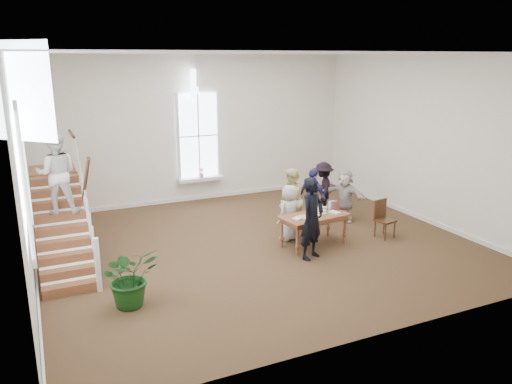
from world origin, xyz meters
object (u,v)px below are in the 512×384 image
woman_cluster_a (313,196)px  woman_cluster_b (323,189)px  library_table (314,218)px  woman_cluster_c (345,196)px  side_chair (383,217)px  elderly_woman (289,213)px  person_yellow (290,200)px  police_officer (312,219)px  floor_plant (130,277)px

woman_cluster_a → woman_cluster_b: 0.75m
library_table → woman_cluster_c: (1.72, 1.25, 0.05)m
woman_cluster_a → side_chair: woman_cluster_a is taller
library_table → side_chair: 1.91m
elderly_woman → side_chair: (2.25, -0.80, -0.17)m
person_yellow → woman_cluster_a: (0.88, 0.35, -0.08)m
police_officer → woman_cluster_b: (1.88, 2.55, -0.15)m
library_table → woman_cluster_b: 2.37m
woman_cluster_a → floor_plant: 6.05m
library_table → police_officer: size_ratio=0.93×
police_officer → woman_cluster_a: (1.28, 2.10, -0.17)m
elderly_woman → side_chair: elderly_woman is taller
woman_cluster_b → side_chair: (0.47, -2.10, -0.25)m
woman_cluster_b → side_chair: woman_cluster_b is taller
elderly_woman → woman_cluster_c: size_ratio=0.96×
floor_plant → police_officer: bearing=7.8°
police_officer → person_yellow: police_officer is taller
police_officer → woman_cluster_b: 3.17m
person_yellow → woman_cluster_b: 1.68m
library_table → woman_cluster_a: woman_cluster_a is taller
library_table → elderly_woman: 0.70m
woman_cluster_b → woman_cluster_c: (0.30, -0.65, -0.06)m
police_officer → floor_plant: (-4.16, -0.57, -0.37)m
elderly_woman → woman_cluster_a: (1.18, 0.85, 0.07)m
library_table → police_officer: 0.83m
police_officer → person_yellow: (0.40, 1.75, -0.08)m
elderly_woman → woman_cluster_b: size_ratio=0.89×
library_table → side_chair: (1.90, -0.20, -0.15)m
woman_cluster_c → floor_plant: 6.80m
elderly_woman → person_yellow: person_yellow is taller
library_table → elderly_woman: bearing=112.7°
floor_plant → library_table: bearing=14.8°
library_table → elderly_woman: size_ratio=1.24×
woman_cluster_a → library_table: bearing=135.5°
person_yellow → elderly_woman: bearing=26.9°
elderly_woman → woman_cluster_b: woman_cluster_b is taller
police_officer → side_chair: bearing=-15.3°
woman_cluster_b → woman_cluster_c: 0.72m
person_yellow → woman_cluster_b: size_ratio=1.08×
police_officer → elderly_woman: 1.28m
woman_cluster_b → floor_plant: (-6.03, -3.11, -0.22)m
elderly_woman → woman_cluster_c: woman_cluster_c is taller
woman_cluster_c → side_chair: bearing=-20.8°
police_officer → side_chair: police_officer is taller
woman_cluster_c → library_table: bearing=-81.7°
elderly_woman → person_yellow: (0.30, 0.50, 0.15)m
person_yellow → woman_cluster_a: size_ratio=1.10×
elderly_woman → floor_plant: (-4.26, -1.82, -0.14)m
library_table → person_yellow: bearing=85.0°
woman_cluster_b → woman_cluster_c: size_ratio=1.08×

